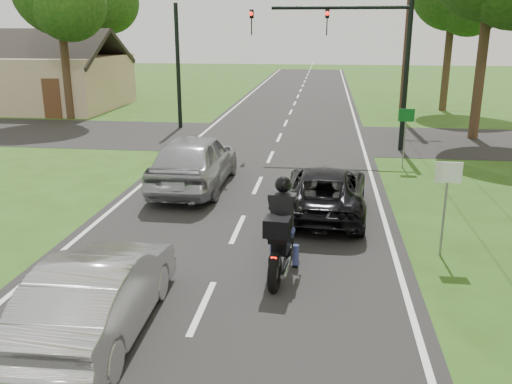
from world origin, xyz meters
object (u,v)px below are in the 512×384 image
motorcycle_rider (282,237)px  silver_sedan (99,293)px  silver_suv (194,160)px  dark_suv (325,190)px  sign_green (406,124)px  sign_white (447,186)px  utility_pole_far (408,23)px  traffic_signal (360,46)px

motorcycle_rider → silver_sedan: motorcycle_rider is taller
silver_sedan → silver_suv: (-0.47, 8.50, 0.18)m
silver_suv → dark_suv: bearing=154.1°
motorcycle_rider → sign_green: sign_green is taller
silver_sedan → sign_white: bearing=-148.7°
dark_suv → sign_green: sign_green is taller
dark_suv → utility_pole_far: (4.07, 16.49, 4.43)m
dark_suv → sign_white: (2.57, -2.53, 0.95)m
silver_sedan → traffic_signal: traffic_signal is taller
motorcycle_rider → traffic_signal: (2.05, 12.42, 3.32)m
sign_green → sign_white: bearing=-91.4°
traffic_signal → sign_white: traffic_signal is taller
silver_suv → traffic_signal: 8.97m
silver_sedan → traffic_signal: 16.11m
silver_sedan → sign_green: (6.35, 11.98, 0.89)m
utility_pole_far → sign_white: 19.39m
silver_sedan → utility_pole_far: utility_pole_far is taller
utility_pole_far → silver_suv: bearing=-119.3°
traffic_signal → sign_green: 4.24m
sign_green → traffic_signal: bearing=117.4°
sign_green → motorcycle_rider: bearing=-111.0°
sign_white → silver_sedan: bearing=-147.1°
motorcycle_rider → dark_suv: motorcycle_rider is taller
sign_white → silver_suv: bearing=145.7°
silver_suv → sign_green: 7.69m
silver_suv → utility_pole_far: bearing=-118.9°
silver_suv → sign_white: sign_white is taller
motorcycle_rider → sign_green: 10.10m
silver_suv → traffic_signal: size_ratio=0.80×
utility_pole_far → sign_white: size_ratio=4.71×
traffic_signal → sign_green: (1.56, -3.02, -2.54)m
traffic_signal → dark_suv: bearing=-98.1°
silver_sedan → utility_pole_far: (7.65, 23.00, 4.38)m
silver_suv → sign_white: size_ratio=2.41×
dark_suv → silver_sedan: size_ratio=1.09×
silver_suv → traffic_signal: (5.26, 6.50, 3.25)m
dark_suv → sign_green: size_ratio=2.17×
motorcycle_rider → dark_suv: bearing=82.9°
motorcycle_rider → sign_white: (3.41, 1.40, 0.78)m
sign_white → utility_pole_far: bearing=85.5°
motorcycle_rider → silver_suv: (-3.21, 5.92, 0.07)m
silver_sedan → utility_pole_far: 24.63m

